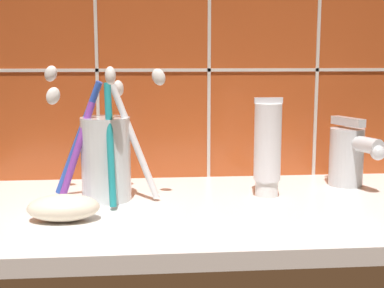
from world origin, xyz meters
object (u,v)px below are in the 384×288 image
at_px(toothbrush_cup, 105,154).
at_px(soap_bar, 63,208).
at_px(sink_faucet, 349,154).
at_px(toothpaste_tube, 267,148).

bearing_deg(toothbrush_cup, soap_bar, -115.83).
height_order(toothbrush_cup, sink_faucet, toothbrush_cup).
relative_size(sink_faucet, soap_bar, 1.21).
relative_size(toothbrush_cup, soap_bar, 2.15).
bearing_deg(soap_bar, toothbrush_cup, 64.17).
bearing_deg(soap_bar, toothpaste_tube, 18.98).
bearing_deg(soap_bar, sink_faucet, 19.10).
xyz_separation_m(toothbrush_cup, sink_faucet, (0.35, 0.05, -0.01)).
relative_size(toothpaste_tube, sink_faucet, 1.33).
height_order(toothbrush_cup, toothpaste_tube, toothbrush_cup).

